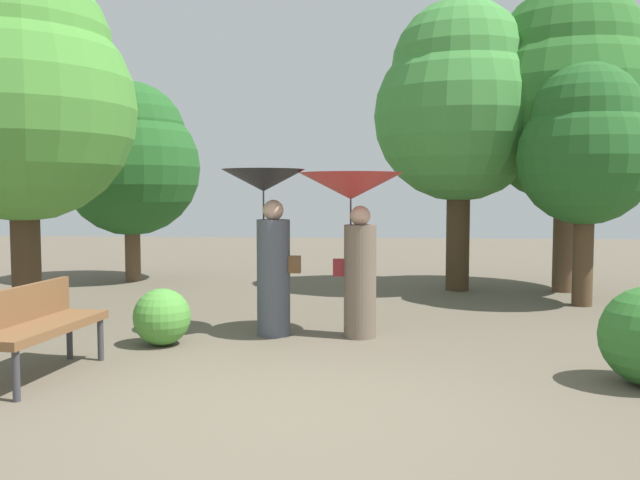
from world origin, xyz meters
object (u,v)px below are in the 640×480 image
at_px(tree_mid_right, 586,145).
at_px(tree_far_back, 460,101).
at_px(tree_mid_left, 21,90).
at_px(park_bench, 37,322).
at_px(tree_near_left, 131,157).
at_px(tree_near_right, 569,94).
at_px(person_left, 268,225).
at_px(person_right, 354,214).

relative_size(tree_mid_right, tree_far_back, 0.72).
bearing_deg(tree_mid_left, park_bench, -60.02).
bearing_deg(park_bench, tree_near_left, 19.00).
bearing_deg(tree_near_left, tree_near_right, -5.20).
xyz_separation_m(person_left, park_bench, (-1.82, -1.97, -0.79)).
height_order(person_left, tree_mid_left, tree_mid_left).
height_order(person_left, person_right, person_left).
relative_size(person_left, tree_mid_left, 0.42).
height_order(tree_near_right, tree_mid_right, tree_near_right).
bearing_deg(tree_mid_right, person_left, -151.07).
xyz_separation_m(person_left, tree_far_back, (2.69, 3.88, 1.94)).
xyz_separation_m(person_right, park_bench, (-2.81, -1.94, -0.92)).
bearing_deg(tree_near_right, tree_mid_right, -96.13).
distance_m(tree_mid_left, tree_far_back, 6.82).
bearing_deg(person_right, tree_near_right, -34.91).
relative_size(person_left, tree_mid_right, 0.55).
relative_size(tree_near_right, tree_mid_left, 1.11).
distance_m(person_left, tree_far_back, 5.10).
bearing_deg(person_left, person_right, -84.49).
bearing_deg(tree_mid_left, tree_far_back, 28.58).
xyz_separation_m(tree_mid_left, tree_far_back, (5.99, 3.26, 0.24)).
bearing_deg(tree_far_back, tree_near_left, 173.36).
relative_size(park_bench, tree_mid_left, 0.33).
bearing_deg(tree_mid_left, tree_near_left, 90.60).
distance_m(tree_near_right, tree_mid_left, 8.46).
bearing_deg(person_left, tree_near_left, 43.19).
distance_m(park_bench, tree_mid_right, 7.77).
bearing_deg(tree_mid_left, tree_mid_right, 13.14).
distance_m(person_right, tree_near_right, 5.57).
bearing_deg(tree_mid_right, tree_mid_left, -166.86).
xyz_separation_m(person_left, tree_near_left, (-3.35, 4.58, 1.05)).
height_order(park_bench, tree_mid_left, tree_mid_left).
relative_size(person_left, tree_near_left, 0.52).
height_order(person_right, tree_mid_right, tree_mid_right).
height_order(tree_mid_left, tree_far_back, tree_far_back).
distance_m(tree_near_left, tree_near_right, 7.94).
distance_m(person_right, tree_near_left, 6.40).
bearing_deg(tree_far_back, person_right, -113.37).
relative_size(tree_near_left, tree_far_back, 0.76).
relative_size(park_bench, tree_far_back, 0.31).
bearing_deg(park_bench, person_left, -36.88).
bearing_deg(tree_mid_right, person_right, -144.03).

